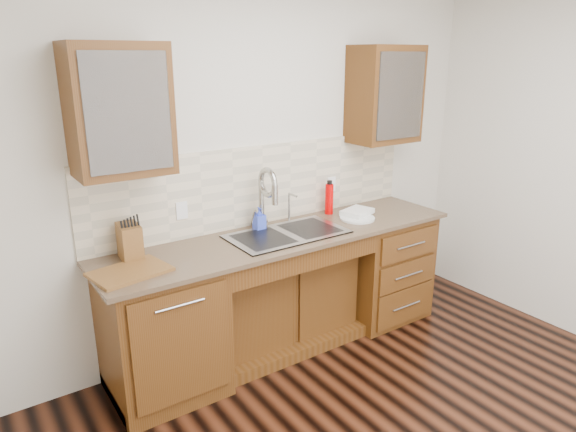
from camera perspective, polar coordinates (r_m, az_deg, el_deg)
wall_back at (r=3.84m, az=-3.39°, el=5.77°), size 4.00×0.10×2.70m
base_cabinet_left at (r=3.47m, az=-13.78°, el=-12.21°), size 0.70×0.62×0.88m
base_cabinet_center at (r=3.95m, az=-1.08°, el=-9.25°), size 1.20×0.44×0.70m
base_cabinet_right at (r=4.40m, az=10.02°, el=-5.36°), size 0.70×0.62×0.88m
countertop at (r=3.65m, az=-0.22°, el=-2.22°), size 2.70×0.65×0.03m
backsplash at (r=3.82m, az=-2.88°, el=3.48°), size 2.70×0.02×0.59m
sink at (r=3.67m, az=-0.09°, el=-3.32°), size 0.84×0.46×0.19m
faucet at (r=3.73m, az=-2.97°, el=1.61°), size 0.04×0.04×0.40m
filter_tap at (r=3.89m, az=0.11°, el=1.08°), size 0.02×0.02×0.24m
upper_cabinet_left at (r=3.14m, az=-18.29°, el=11.10°), size 0.55×0.34×0.75m
upper_cabinet_right at (r=4.24m, az=10.68°, el=13.11°), size 0.55×0.34×0.75m
outlet_left at (r=3.55m, az=-11.73°, el=0.61°), size 0.08×0.01×0.12m
outlet_right at (r=4.19m, az=4.84°, el=3.53°), size 0.08×0.01×0.12m
soap_bottle at (r=3.72m, az=-3.21°, el=-0.30°), size 0.08×0.08×0.17m
water_bottle at (r=4.09m, az=4.60°, el=1.90°), size 0.08×0.08×0.24m
plate at (r=4.01m, az=7.71°, el=-0.24°), size 0.33×0.33×0.02m
dish_towel at (r=4.08m, az=7.70°, el=0.45°), size 0.28×0.24×0.04m
knife_block at (r=3.33m, az=-17.17°, el=-2.75°), size 0.14×0.21×0.22m
cutting_board at (r=3.14m, az=-17.16°, el=-5.94°), size 0.47×0.37×0.02m
cup_left_a at (r=3.11m, az=-20.96°, el=9.80°), size 0.16×0.16×0.10m
cup_left_b at (r=3.16m, az=-17.46°, el=10.33°), size 0.14×0.14×0.10m
cup_right_a at (r=4.14m, az=9.17°, el=12.34°), size 0.12×0.12×0.09m
cup_right_b at (r=4.34m, az=11.99°, el=12.42°), size 0.12×0.12×0.09m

